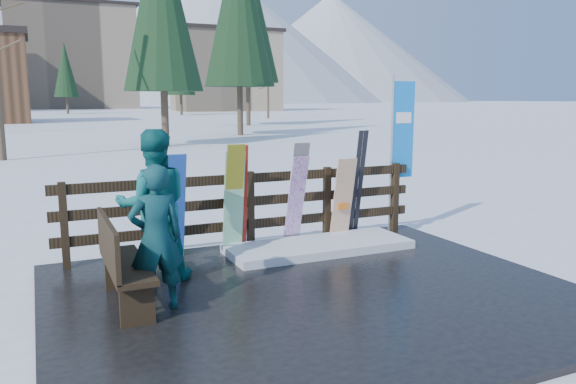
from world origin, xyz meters
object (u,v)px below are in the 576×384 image
person_back (154,205)px  snowboard_1 (234,202)px  bench (120,260)px  snowboard_2 (234,199)px  rental_flag (400,136)px  person_front (156,238)px  snowboard_0 (175,207)px  snowboard_3 (296,201)px  snowboard_4 (296,194)px  snowboard_5 (343,199)px

person_back → snowboard_1: bearing=-144.2°
bench → snowboard_1: snowboard_1 is taller
snowboard_2 → rental_flag: rental_flag is taller
snowboard_2 → person_front: bearing=-129.5°
snowboard_0 → snowboard_3: (1.84, -0.00, -0.05)m
snowboard_2 → person_back: person_back is taller
snowboard_2 → snowboard_4: bearing=-0.0°
snowboard_0 → snowboard_2: bearing=0.0°
snowboard_4 → snowboard_3: bearing=180.0°
bench → person_back: size_ratio=0.81×
rental_flag → snowboard_4: bearing=-172.5°
bench → snowboard_4: bearing=28.4°
bench → snowboard_3: bearing=28.5°
snowboard_1 → snowboard_2: 0.05m
bench → snowboard_1: size_ratio=0.99×
bench → snowboard_2: (1.80, 1.51, 0.28)m
snowboard_5 → person_back: bearing=-166.8°
snowboard_3 → snowboard_4: size_ratio=0.88×
snowboard_5 → snowboard_4: bearing=180.0°
snowboard_3 → person_front: person_front is taller
person_back → snowboard_0: bearing=-114.0°
snowboard_4 → person_back: size_ratio=0.87×
snowboard_4 → snowboard_2: bearing=180.0°
snowboard_2 → snowboard_5: (1.80, -0.00, -0.14)m
snowboard_4 → rental_flag: rental_flag is taller
rental_flag → person_back: bearing=-167.1°
snowboard_5 → bench: bearing=-157.2°
snowboard_3 → snowboard_4: bearing=0.0°
snowboard_0 → person_front: size_ratio=0.98×
snowboard_1 → snowboard_5: 1.80m
snowboard_5 → snowboard_1: bearing=180.0°
snowboard_2 → snowboard_4: snowboard_2 is taller
snowboard_3 → snowboard_4: (0.01, 0.00, 0.10)m
person_front → snowboard_0: bearing=-111.4°
snowboard_3 → bench: bearing=-151.5°
bench → rental_flag: 5.28m
person_front → snowboard_5: bearing=-154.0°
snowboard_4 → snowboard_5: size_ratio=1.22×
bench → snowboard_0: size_ratio=0.98×
bench → snowboard_5: bearing=22.8°
snowboard_4 → person_front: snowboard_4 is taller
snowboard_1 → snowboard_5: size_ratio=1.13×
person_front → snowboard_4: bearing=-146.7°
bench → snowboard_5: size_ratio=1.12×
snowboard_0 → snowboard_1: bearing=0.0°
snowboard_5 → person_front: person_front is taller
snowboard_1 → person_back: size_ratio=0.81×
bench → person_back: bearing=56.2°
bench → snowboard_3: (2.79, 1.51, 0.18)m
snowboard_5 → snowboard_2: bearing=180.0°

